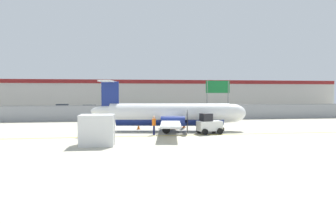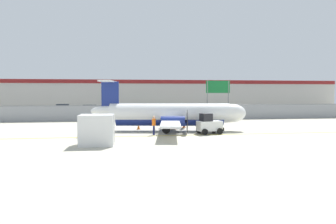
# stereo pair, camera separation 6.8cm
# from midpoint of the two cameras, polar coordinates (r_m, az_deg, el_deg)

# --- Properties ---
(ground_plane) EXTENTS (140.00, 140.00, 0.01)m
(ground_plane) POSITION_cam_midpoint_polar(r_m,az_deg,el_deg) (28.84, 1.41, -4.10)
(ground_plane) COLOR #B2AD99
(perimeter_fence) EXTENTS (98.00, 0.10, 2.10)m
(perimeter_fence) POSITION_cam_midpoint_polar(r_m,az_deg,el_deg) (44.51, -2.31, -0.01)
(perimeter_fence) COLOR gray
(perimeter_fence) RESTS_ON ground
(parking_lot_strip) EXTENTS (98.00, 17.00, 0.12)m
(parking_lot_strip) POSITION_cam_midpoint_polar(r_m,az_deg,el_deg) (55.99, -3.68, -0.39)
(parking_lot_strip) COLOR #38383A
(parking_lot_strip) RESTS_ON ground
(background_building) EXTENTS (91.00, 8.10, 6.50)m
(background_building) POSITION_cam_midpoint_polar(r_m,az_deg,el_deg) (74.29, -5.01, 3.01)
(background_building) COLOR beige
(background_building) RESTS_ON ground
(commuter_airplane) EXTENTS (15.30, 16.05, 4.92)m
(commuter_airplane) POSITION_cam_midpoint_polar(r_m,az_deg,el_deg) (32.19, 0.71, -0.46)
(commuter_airplane) COLOR white
(commuter_airplane) RESTS_ON ground
(baggage_tug) EXTENTS (2.49, 1.74, 1.88)m
(baggage_tug) POSITION_cam_midpoint_polar(r_m,az_deg,el_deg) (30.08, 7.08, -2.18)
(baggage_tug) COLOR silver
(baggage_tug) RESTS_ON ground
(ground_crew_worker) EXTENTS (0.41, 0.55, 1.70)m
(ground_crew_worker) POSITION_cam_midpoint_polar(r_m,az_deg,el_deg) (29.06, -2.53, -2.16)
(ground_crew_worker) COLOR #191E4C
(ground_crew_worker) RESTS_ON ground
(cargo_container) EXTENTS (2.51, 2.13, 2.20)m
(cargo_container) POSITION_cam_midpoint_polar(r_m,az_deg,el_deg) (24.00, -12.32, -3.07)
(cargo_container) COLOR silver
(cargo_container) RESTS_ON ground
(traffic_cone_near_left) EXTENTS (0.36, 0.36, 0.64)m
(traffic_cone_near_left) POSITION_cam_midpoint_polar(r_m,az_deg,el_deg) (33.71, -5.21, -2.49)
(traffic_cone_near_left) COLOR orange
(traffic_cone_near_left) RESTS_ON ground
(traffic_cone_near_right) EXTENTS (0.36, 0.36, 0.64)m
(traffic_cone_near_right) POSITION_cam_midpoint_polar(r_m,az_deg,el_deg) (34.11, 1.21, -2.41)
(traffic_cone_near_right) COLOR orange
(traffic_cone_near_right) RESTS_ON ground
(traffic_cone_far_left) EXTENTS (0.36, 0.36, 0.64)m
(traffic_cone_far_left) POSITION_cam_midpoint_polar(r_m,az_deg,el_deg) (35.44, 2.77, -2.19)
(traffic_cone_far_left) COLOR orange
(traffic_cone_far_left) RESTS_ON ground
(parked_car_0) EXTENTS (4.38, 2.42, 1.58)m
(parked_car_0) POSITION_cam_midpoint_polar(r_m,az_deg,el_deg) (62.33, -17.85, 0.61)
(parked_car_0) COLOR silver
(parked_car_0) RESTS_ON parking_lot_strip
(parked_car_1) EXTENTS (4.22, 2.05, 1.58)m
(parked_car_1) POSITION_cam_midpoint_polar(r_m,az_deg,el_deg) (57.21, -13.44, 0.44)
(parked_car_1) COLOR black
(parked_car_1) RESTS_ON parking_lot_strip
(parked_car_2) EXTENTS (4.39, 2.45, 1.58)m
(parked_car_2) POSITION_cam_midpoint_polar(r_m,az_deg,el_deg) (53.81, -6.07, 0.33)
(parked_car_2) COLOR slate
(parked_car_2) RESTS_ON parking_lot_strip
(parked_car_3) EXTENTS (4.21, 2.02, 1.58)m
(parked_car_3) POSITION_cam_midpoint_polar(r_m,az_deg,el_deg) (61.04, -1.18, 0.71)
(parked_car_3) COLOR #19662D
(parked_car_3) RESTS_ON parking_lot_strip
(parked_car_4) EXTENTS (4.24, 2.08, 1.58)m
(parked_car_4) POSITION_cam_midpoint_polar(r_m,az_deg,el_deg) (59.23, 5.28, 0.62)
(parked_car_4) COLOR red
(parked_car_4) RESTS_ON parking_lot_strip
(parked_car_5) EXTENTS (4.28, 2.17, 1.58)m
(parked_car_5) POSITION_cam_midpoint_polar(r_m,az_deg,el_deg) (59.88, 9.42, 0.62)
(parked_car_5) COLOR silver
(parked_car_5) RESTS_ON parking_lot_strip
(highway_sign) EXTENTS (3.60, 0.14, 5.50)m
(highway_sign) POSITION_cam_midpoint_polar(r_m,az_deg,el_deg) (48.54, 8.61, 3.81)
(highway_sign) COLOR slate
(highway_sign) RESTS_ON ground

